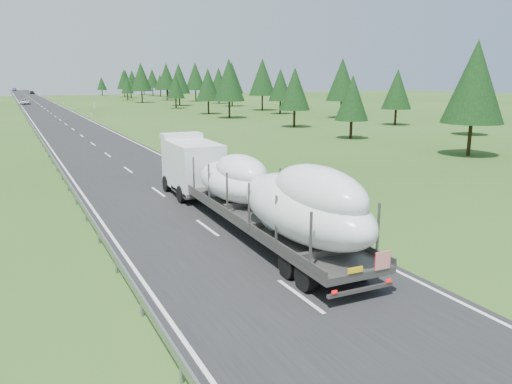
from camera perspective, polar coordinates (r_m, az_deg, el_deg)
name	(u,v)px	position (r m, az deg, el deg)	size (l,w,h in m)	color
ground	(207,228)	(25.42, -5.61, -4.13)	(400.00, 400.00, 0.00)	#2B4B19
road_surface	(47,111)	(123.26, -22.74, 8.58)	(10.00, 400.00, 0.02)	black
guardrail	(21,109)	(122.91, -25.24, 8.61)	(0.10, 400.00, 0.76)	slate
marker_posts	(55,98)	(178.51, -21.99, 9.89)	(0.13, 350.08, 1.00)	silver
highway_sign	(94,106)	(104.09, -18.00, 9.30)	(0.08, 0.90, 2.60)	slate
tree_line_right	(231,80)	(120.03, -2.85, 12.71)	(26.53, 257.80, 12.25)	black
boat_truck	(251,187)	(24.18, -0.53, 0.58)	(3.36, 20.67, 4.24)	white
distant_van	(25,102)	(153.17, -24.90, 9.34)	(2.48, 5.39, 1.50)	silver
distant_car_dark	(32,92)	(245.36, -24.22, 10.35)	(1.72, 4.28, 1.46)	black
distant_car_blue	(14,89)	(307.13, -25.90, 10.51)	(1.59, 4.57, 1.51)	#1A294A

